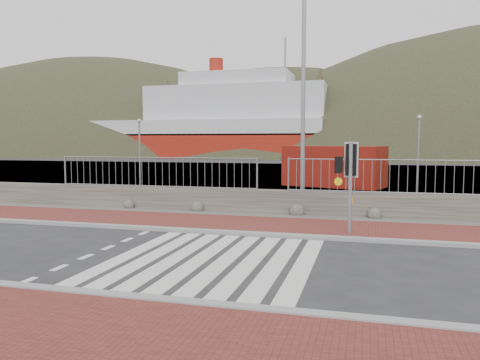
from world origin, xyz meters
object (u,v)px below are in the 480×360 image
(ferry, at_px, (202,127))
(streetlight, at_px, (307,79))
(shipping_container, at_px, (334,166))
(traffic_signal_far, at_px, (349,167))

(ferry, xyz_separation_m, streetlight, (25.79, -59.76, -0.21))
(streetlight, height_order, shipping_container, streetlight)
(ferry, relative_size, traffic_signal_far, 18.17)
(streetlight, bearing_deg, shipping_container, 74.29)
(traffic_signal_far, height_order, shipping_container, traffic_signal_far)
(streetlight, xyz_separation_m, shipping_container, (0.32, 10.89, -3.91))
(traffic_signal_far, xyz_separation_m, streetlight, (-1.78, 4.33, 3.16))
(ferry, relative_size, streetlight, 5.46)
(ferry, distance_m, shipping_container, 55.57)
(traffic_signal_far, bearing_deg, ferry, -61.51)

